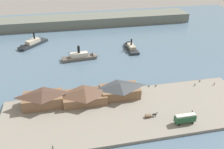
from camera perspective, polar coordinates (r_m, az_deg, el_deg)
The scene contains 19 objects.
ground_plane at distance 122.63m, azimuth 1.78°, elevation -2.97°, with size 320.00×320.00×0.00m, color slate.
quay_promenade at distance 104.85m, azimuth 4.63°, elevation -8.89°, with size 110.00×36.00×1.20m, color gray.
seawall_edge at distance 119.40m, azimuth 2.19°, elevation -3.66°, with size 110.00×0.80×1.00m, color #666159.
ferry_shed_east_terminal at distance 109.65m, azimuth -16.21°, elevation -5.40°, with size 17.51×10.07×7.50m.
ferry_shed_customs_shed at distance 108.57m, azimuth -6.56°, elevation -4.92°, with size 19.68×11.09×6.71m.
ferry_shed_central_terminal at distance 111.63m, azimuth 1.89°, elevation -3.65°, with size 18.30×10.49×6.86m.
street_tram at distance 100.77m, azimuth 17.10°, elevation -9.95°, with size 8.53×2.73×4.06m.
horse_cart at distance 101.55m, azimuth 9.29°, elevation -9.57°, with size 5.44×1.40×1.87m.
pedestrian_near_west_shed at distance 127.99m, azimuth 19.23°, elevation -2.28°, with size 0.38×0.38×1.54m.
pedestrian_walking_west at distance 132.24m, azimuth 23.30°, elevation -2.05°, with size 0.39×0.39×1.58m.
pedestrian_near_east_shed at distance 107.74m, azimuth 18.63°, elevation -8.48°, with size 0.42×0.42×1.68m.
pedestrian_near_cart at distance 89.82m, azimuth -14.00°, elevation -16.50°, with size 0.40×0.40×1.61m.
mooring_post_center_east at distance 132.84m, azimuth 20.29°, elevation -1.42°, with size 0.44×0.44×0.90m, color black.
mooring_post_east at distance 122.50m, azimuth 10.47°, elevation -2.62°, with size 0.44×0.44×0.90m, color black.
mooring_post_west at distance 121.61m, azimuth 8.82°, elevation -2.72°, with size 0.44×0.44×0.90m, color black.
ferry_approaching_west at distance 180.30m, azimuth -18.97°, elevation 6.77°, with size 21.31×22.74×11.00m.
ferry_departing_north at distance 152.88m, azimuth -6.93°, elevation 4.28°, with size 23.64×7.90×10.83m.
ferry_approaching_east at distance 167.95m, azimuth 4.38°, elevation 6.60°, with size 6.29×20.49×9.77m.
far_headland at distance 221.10m, azimuth -5.05°, elevation 12.81°, with size 180.00×24.00×8.00m, color #60665B.
Camera 1 is at (-25.31, -101.13, 64.57)m, focal length 38.19 mm.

